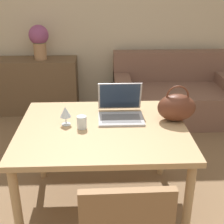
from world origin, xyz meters
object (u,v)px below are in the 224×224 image
laptop (120,108)px  drinking_glass (82,122)px  handbag (177,107)px  flower_vase (39,39)px  couch (174,97)px  wine_glass (65,112)px

laptop → drinking_glass: 0.36m
laptop → handbag: size_ratio=1.19×
handbag → flower_vase: size_ratio=0.66×
couch → laptop: laptop is taller
wine_glass → flower_vase: 2.03m
couch → handbag: (-0.40, -1.66, 0.56)m
couch → handbag: bearing=-103.4°
drinking_glass → handbag: bearing=8.6°
couch → flower_vase: size_ratio=3.55×
couch → flower_vase: flower_vase is taller
wine_glass → flower_vase: size_ratio=0.33×
wine_glass → handbag: bearing=3.0°
laptop → flower_vase: size_ratio=0.79×
handbag → wine_glass: bearing=-177.0°
drinking_glass → couch: bearing=57.8°
couch → drinking_glass: bearing=-122.2°
wine_glass → flower_vase: (-0.51, 1.96, 0.17)m
flower_vase → laptop: bearing=-62.9°
handbag → flower_vase: flower_vase is taller
couch → drinking_glass: drinking_glass is taller
drinking_glass → wine_glass: bearing=152.2°
couch → drinking_glass: size_ratio=16.66×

